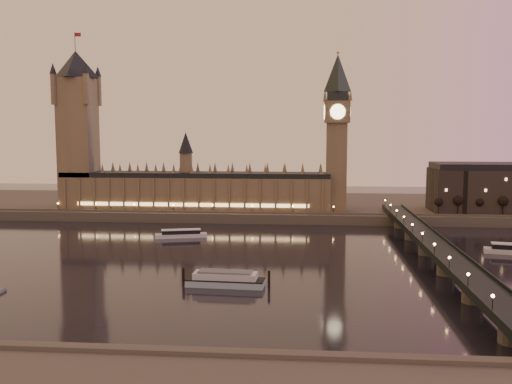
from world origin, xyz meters
The scene contains 12 objects.
ground centered at (0.00, 0.00, 0.00)m, with size 700.00×700.00×0.00m, color black.
far_embankment centered at (30.00, 165.00, 3.00)m, with size 560.00×130.00×6.00m, color #423D35.
palace_of_westminster centered at (-40.12, 120.99, 21.71)m, with size 180.00×26.62×52.00m.
victoria_tower centered at (-120.00, 121.00, 65.79)m, with size 31.68×31.68×118.00m.
big_ben centered at (53.99, 120.99, 63.95)m, with size 17.68×17.68×104.00m.
westminster_bridge centered at (91.61, 0.00, 5.52)m, with size 13.20×260.00×15.30m.
bare_tree_0 centered at (118.29, 109.00, 14.17)m, with size 5.39×5.39×10.97m.
bare_tree_1 centered at (131.45, 109.00, 14.17)m, with size 5.39×5.39×10.97m.
bare_tree_2 centered at (144.61, 109.00, 14.17)m, with size 5.39×5.39×10.97m.
bare_tree_3 centered at (157.78, 109.00, 14.17)m, with size 5.39×5.39×10.97m.
cruise_boat_a centered at (-34.80, 52.34, 2.01)m, with size 29.11×13.02×4.56m.
moored_barge centered at (3.59, -43.67, 2.68)m, with size 34.56×10.08×6.34m.
Camera 1 is at (33.69, -255.13, 59.85)m, focal length 40.00 mm.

